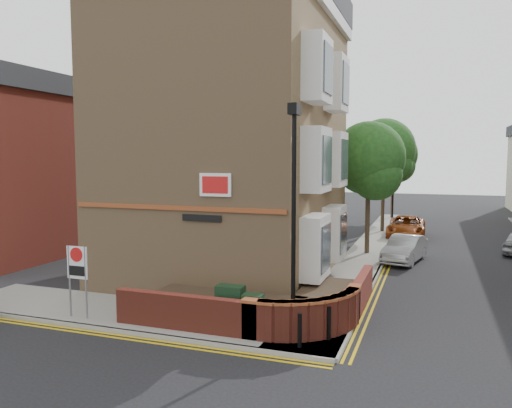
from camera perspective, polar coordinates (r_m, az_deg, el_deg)
The scene contains 22 objects.
ground at distance 13.72m, azimuth -3.89°, elevation -16.05°, with size 120.00×120.00×0.00m, color black.
pavement_corner at distance 16.53m, azimuth -13.19°, elevation -12.19°, with size 13.00×3.00×0.12m, color gray.
pavement_main at distance 28.31m, azimuth 13.05°, elevation -4.83°, with size 2.00×32.00×0.12m, color gray.
kerb_side at distance 15.35m, azimuth -16.31°, elevation -13.65°, with size 13.00×0.15×0.12m, color gray.
kerb_main_near at distance 28.22m, azimuth 15.07°, elevation -4.91°, with size 0.15×32.00×0.12m, color gray.
yellow_lines_side at distance 15.18m, azimuth -16.87°, elevation -14.10°, with size 13.00×0.28×0.01m, color gold.
yellow_lines_main at distance 28.21m, azimuth 15.58°, elevation -5.03°, with size 0.28×32.00×0.01m, color gold.
corner_building at distance 21.29m, azimuth -2.41°, elevation 8.65°, with size 8.95×10.40×13.60m.
garden_wall at distance 15.91m, azimuth -0.20°, elevation -12.98°, with size 6.80×6.00×1.20m, color maroon, non-canonical shape.
lamppost at distance 13.48m, azimuth 4.33°, elevation -1.73°, with size 0.25×0.50×6.30m.
utility_cabinet_large at distance 14.72m, azimuth -2.94°, elevation -11.56°, with size 0.80×0.45×1.20m, color black.
utility_cabinet_small at distance 14.19m, azimuth -0.36°, elevation -12.42°, with size 0.55×0.40×1.10m, color black.
bollard_near at distance 13.26m, azimuth 5.02°, elevation -14.20°, with size 0.11×0.11×0.90m, color black.
bollard_far at distance 13.87m, azimuth 8.34°, elevation -13.34°, with size 0.11×0.11×0.90m, color black.
zone_sign at distance 16.21m, azimuth -19.75°, elevation -6.93°, with size 0.72×0.07×2.20m.
side_building at distance 28.17m, azimuth -26.03°, elevation 3.90°, with size 6.40×10.40×9.00m.
tree_near at distance 25.94m, azimuth 12.76°, elevation 4.57°, with size 3.64×3.65×6.70m.
tree_mid at distance 33.89m, azimuth 14.42°, elevation 5.53°, with size 4.03×4.03×7.42m.
tree_far at distance 41.86m, azimuth 15.42°, elevation 5.06°, with size 3.81×3.81×7.00m.
traffic_light_assembly at distance 36.87m, azimuth 15.38°, elevation 1.73°, with size 0.20×0.16×4.20m.
silver_car_near at distance 24.98m, azimuth 16.64°, elevation -4.94°, with size 1.34×3.83×1.26m, color #9DA1A5.
red_car_main at distance 32.57m, azimuth 16.80°, elevation -2.50°, with size 2.23×4.84×1.34m, color #88360E.
Camera 1 is at (5.13, -11.70, 5.01)m, focal length 35.00 mm.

